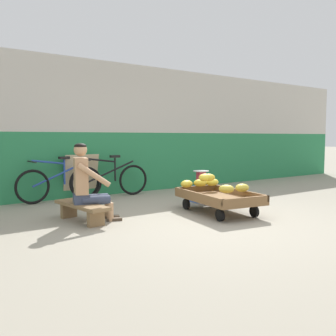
{
  "coord_description": "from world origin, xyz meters",
  "views": [
    {
      "loc": [
        -3.54,
        -3.94,
        1.23
      ],
      "look_at": [
        -0.22,
        0.74,
        0.75
      ],
      "focal_mm": 39.9,
      "sensor_mm": 36.0,
      "label": 1
    }
  ],
  "objects": [
    {
      "name": "ground_plane",
      "position": [
        0.0,
        0.0,
        0.0
      ],
      "size": [
        80.0,
        80.0,
        0.0
      ],
      "primitive_type": "plane",
      "color": "gray"
    },
    {
      "name": "back_wall",
      "position": [
        0.0,
        3.37,
        1.4
      ],
      "size": [
        16.0,
        0.3,
        2.8
      ],
      "color": "#287F4C",
      "rests_on": "ground"
    },
    {
      "name": "banana_cart",
      "position": [
        0.57,
        0.44,
        0.24
      ],
      "size": [
        1.05,
        1.55,
        0.36
      ],
      "color": "brown",
      "rests_on": "ground"
    },
    {
      "name": "banana_pile",
      "position": [
        0.64,
        0.7,
        0.46
      ],
      "size": [
        0.8,
        1.11,
        0.26
      ],
      "color": "gold",
      "rests_on": "banana_cart"
    },
    {
      "name": "low_bench",
      "position": [
        -1.47,
        1.14,
        0.2
      ],
      "size": [
        0.44,
        1.13,
        0.27
      ],
      "color": "olive",
      "rests_on": "ground"
    },
    {
      "name": "vendor_seated",
      "position": [
        -1.39,
        1.11,
        0.57
      ],
      "size": [
        0.73,
        0.59,
        1.14
      ],
      "color": "tan",
      "rests_on": "ground"
    },
    {
      "name": "plastic_crate",
      "position": [
        1.04,
        1.43,
        0.15
      ],
      "size": [
        0.36,
        0.28,
        0.3
      ],
      "color": "#234CA8",
      "rests_on": "ground"
    },
    {
      "name": "weighing_scale",
      "position": [
        1.04,
        1.43,
        0.45
      ],
      "size": [
        0.3,
        0.3,
        0.29
      ],
      "color": "#28282D",
      "rests_on": "plastic_crate"
    },
    {
      "name": "bicycle_near_left",
      "position": [
        -1.15,
        3.01,
        0.35
      ],
      "size": [
        1.66,
        0.48,
        0.86
      ],
      "color": "black",
      "rests_on": "ground"
    },
    {
      "name": "bicycle_far_left",
      "position": [
        -0.11,
        2.94,
        0.35
      ],
      "size": [
        1.66,
        0.48,
        0.86
      ],
      "color": "black",
      "rests_on": "ground"
    },
    {
      "name": "sign_board",
      "position": [
        -0.65,
        3.17,
        0.44
      ],
      "size": [
        0.7,
        0.22,
        0.88
      ],
      "color": "#C6B289",
      "rests_on": "ground"
    }
  ]
}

